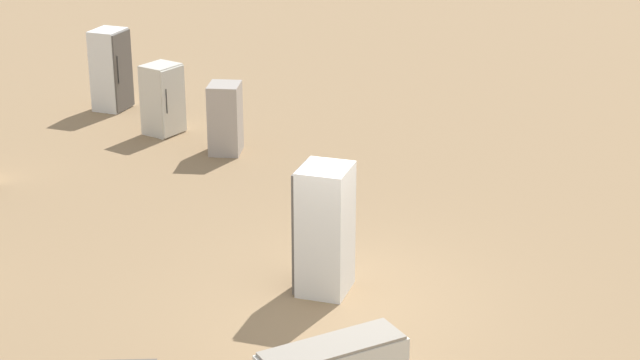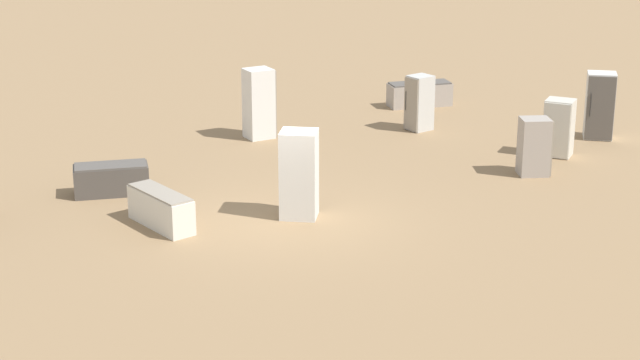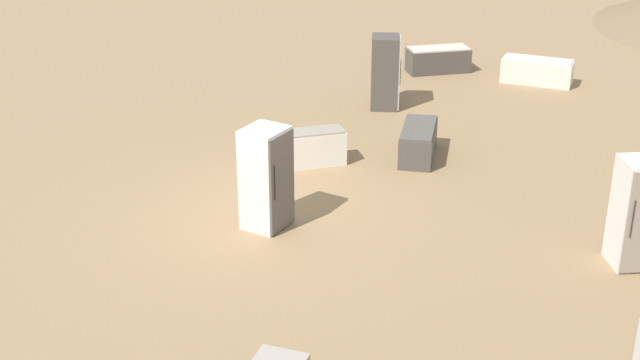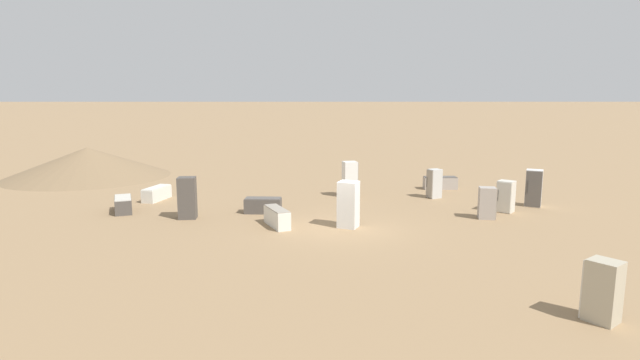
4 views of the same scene
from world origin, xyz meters
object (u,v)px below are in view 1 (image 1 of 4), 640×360
discarded_fridge_4 (324,230)px  discarded_fridge_6 (111,70)px  discarded_fridge_10 (225,118)px  discarded_fridge_0 (163,99)px

discarded_fridge_4 → discarded_fridge_6: (-3.93, 9.36, -0.05)m
discarded_fridge_4 → discarded_fridge_10: size_ratio=1.37×
discarded_fridge_4 → discarded_fridge_0: bearing=42.4°
discarded_fridge_4 → discarded_fridge_6: 10.15m
discarded_fridge_0 → discarded_fridge_10: (1.30, -1.31, -0.03)m
discarded_fridge_4 → discarded_fridge_10: bearing=35.4°
discarded_fridge_0 → discarded_fridge_4: size_ratio=0.77×
discarded_fridge_0 → discarded_fridge_10: discarded_fridge_0 is taller
discarded_fridge_0 → discarded_fridge_10: size_ratio=1.05×
discarded_fridge_0 → discarded_fridge_6: 2.22m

